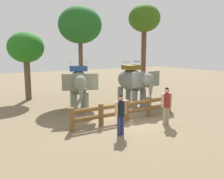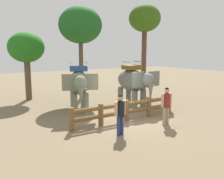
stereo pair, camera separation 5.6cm
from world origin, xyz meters
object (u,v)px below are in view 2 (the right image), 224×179
elephant_near_left (79,84)px  log_fence (126,109)px  tourist_woman_in_black (120,112)px  tree_far_right (145,21)px  tree_back_center (80,26)px  tree_far_left (26,49)px  elephant_center (134,82)px  tourist_man_in_blue (166,103)px

elephant_near_left → log_fence: bearing=-67.3°
tourist_woman_in_black → tree_far_right: tree_far_right is taller
log_fence → tree_back_center: bearing=85.9°
log_fence → tree_far_right: size_ratio=0.88×
tree_back_center → tree_far_right: (4.76, -1.28, 0.50)m
elephant_near_left → tree_far_left: tree_far_left is taller
elephant_center → tourist_man_in_blue: (-0.83, -3.67, -0.56)m
elephant_near_left → tree_far_right: size_ratio=0.49×
tourist_woman_in_black → tourist_man_in_blue: size_ratio=0.96×
log_fence → elephant_center: elephant_center is taller
tree_far_left → tree_far_right: 8.93m
tree_far_left → tourist_man_in_blue: bearing=-66.3°
elephant_near_left → tourist_woman_in_black: 4.57m
log_fence → tourist_man_in_blue: tourist_man_in_blue is taller
elephant_near_left → tourist_man_in_blue: bearing=-61.4°
elephant_center → elephant_near_left: bearing=165.7°
tree_far_right → elephant_near_left: bearing=-161.9°
elephant_center → tree_far_left: size_ratio=0.69×
tourist_woman_in_black → tree_far_left: tree_far_left is taller
tourist_woman_in_black → log_fence: bearing=47.6°
elephant_center → tree_back_center: 5.79m
elephant_center → tree_far_right: bearing=42.8°
elephant_near_left → tourist_man_in_blue: elephant_near_left is taller
tree_back_center → tree_far_right: 4.96m
log_fence → elephant_near_left: size_ratio=1.81×
tree_back_center → elephant_near_left: bearing=-116.7°
tourist_woman_in_black → tree_far_right: bearing=45.0°
log_fence → elephant_center: bearing=46.4°
log_fence → tree_back_center: size_ratio=0.93×
elephant_center → tourist_woman_in_black: (-3.45, -3.68, -0.61)m
tree_back_center → tourist_man_in_blue: bearing=-84.6°
elephant_near_left → tree_back_center: 5.25m
tourist_woman_in_black → tree_back_center: 9.17m
tree_back_center → tree_far_right: size_ratio=0.95×
log_fence → elephant_near_left: elephant_near_left is taller
log_fence → tree_far_left: tree_far_left is taller
tourist_woman_in_black → tree_far_left: bearing=99.2°
log_fence → tourist_man_in_blue: bearing=-51.7°
log_fence → tourist_woman_in_black: (-1.41, -1.55, 0.40)m
tourist_man_in_blue → tree_back_center: tree_back_center is taller
tourist_woman_in_black → tree_back_center: size_ratio=0.26×
elephant_near_left → tree_far_left: size_ratio=0.71×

